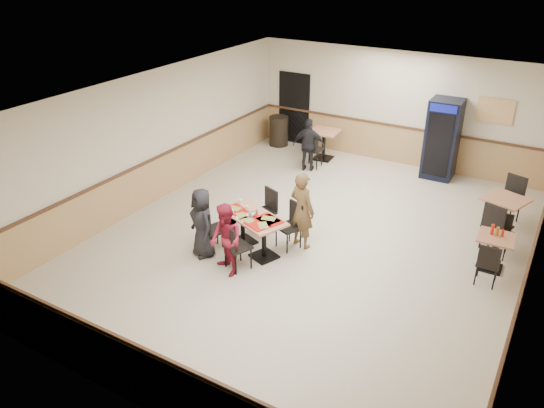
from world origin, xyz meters
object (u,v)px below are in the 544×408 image
Objects in this scene: pepsi_cooler at (442,139)px; lone_diner at (309,145)px; side_table_near at (494,247)px; side_table_far at (503,211)px; back_table at (324,140)px; main_table at (253,227)px; diner_woman_right at (226,240)px; trash_bin at (279,131)px; diner_woman_left at (202,223)px; diner_man_opposite at (302,210)px.

lone_diner is at bearing -157.72° from pepsi_cooler.
lone_diner reaches higher than side_table_near.
side_table_far is 5.37m from back_table.
diner_woman_right is (0.01, -0.92, 0.18)m from main_table.
lone_diner is 1.71× the size of back_table.
trash_bin is (-2.54, 5.45, -0.07)m from main_table.
diner_woman_left is 0.98× the size of lone_diner.
trash_bin is (-3.27, 4.83, -0.35)m from diner_man_opposite.
main_table is 2.31× the size of side_table_near.
main_table is 1.59× the size of side_table_far.
trash_bin is (-6.62, 2.35, -0.11)m from side_table_far.
lone_diner is 3.36m from pepsi_cooler.
diner_man_opposite reaches higher than back_table.
diner_woman_left is 0.80m from diner_woman_right.
side_table_near is 0.69× the size of side_table_far.
lone_diner reaches higher than back_table.
main_table is at bearing 120.94° from diner_woman_right.
pepsi_cooler is at bearing 0.52° from trash_bin.
side_table_near is (5.08, -2.51, -0.25)m from lone_diner.
side_table_near is at bearing -29.43° from trash_bin.
diner_man_opposite is (0.72, 1.55, 0.10)m from diner_woman_right.
side_table_far is at bearing -52.29° from pepsi_cooler.
trash_bin reaches higher than side_table_far.
side_table_near is 0.82× the size of back_table.
pepsi_cooler is (1.43, 4.87, 0.22)m from diner_man_opposite.
lone_diner is at bearing 123.84° from main_table.
main_table is at bearing 84.52° from lone_diner.
diner_man_opposite is 1.12× the size of lone_diner.
trash_bin is at bearing -55.85° from lone_diner.
lone_diner is at bearing 167.92° from side_table_far.
diner_man_opposite is 2.33× the size of side_table_near.
back_table is at bearing -12.10° from trash_bin.
diner_man_opposite is 5.84m from trash_bin.
side_table_far is (4.99, -1.07, -0.16)m from lone_diner.
back_table is 3.13m from pepsi_cooler.
side_table_far is (4.07, 4.03, -0.14)m from diner_woman_right.
pepsi_cooler is at bearing -174.42° from lone_diner.
lone_diner is at bearing 130.37° from diner_woman_right.
diner_woman_right reaches higher than side_table_near.
side_table_near is at bearing -148.64° from diner_man_opposite.
side_table_far is (4.08, 3.11, 0.05)m from main_table.
diner_man_opposite reaches higher than side_table_far.
side_table_far is at bearing 58.87° from main_table.
pepsi_cooler is (2.90, 6.12, 0.32)m from diner_woman_left.
main_table is at bearing -158.20° from side_table_near.
diner_man_opposite is 0.78× the size of pepsi_cooler.
diner_woman_right is 1.67× the size of back_table.
diner_man_opposite reaches higher than trash_bin.
diner_man_opposite reaches higher than side_table_near.
main_table is at bearing -79.92° from back_table.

